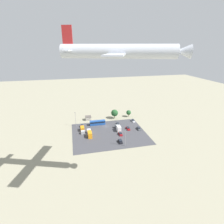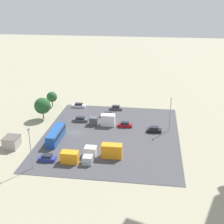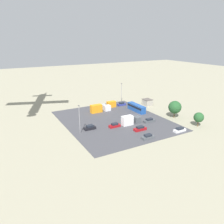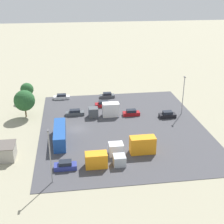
% 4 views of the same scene
% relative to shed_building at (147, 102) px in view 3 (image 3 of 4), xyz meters
% --- Properties ---
extents(ground_plane, '(400.00, 400.00, 0.00)m').
position_rel_shed_building_xyz_m(ground_plane, '(-10.79, 14.11, -1.50)').
color(ground_plane, gray).
extents(parking_lot_surface, '(46.09, 38.62, 0.08)m').
position_rel_shed_building_xyz_m(parking_lot_surface, '(-10.79, 25.07, -1.46)').
color(parking_lot_surface, '#424247').
rests_on(parking_lot_surface, ground).
extents(shed_building, '(4.45, 3.89, 2.99)m').
position_rel_shed_building_xyz_m(shed_building, '(0.00, 0.00, 0.00)').
color(shed_building, '#9E998E').
rests_on(shed_building, ground).
extents(bus, '(10.80, 2.54, 3.17)m').
position_rel_shed_building_xyz_m(bus, '(-5.50, 10.46, 0.28)').
color(bus, '#1E4C9E').
rests_on(bus, ground).
extents(parked_car_0, '(1.91, 4.19, 1.59)m').
position_rel_shed_building_xyz_m(parked_car_0, '(5.49, 11.57, -0.76)').
color(parked_car_0, navy).
rests_on(parked_car_0, ground).
extents(parked_car_1, '(1.73, 4.33, 1.58)m').
position_rel_shed_building_xyz_m(parked_car_1, '(-17.12, 28.48, -0.76)').
color(parked_car_1, maroon).
rests_on(parked_car_1, ground).
extents(parked_car_2, '(1.78, 4.33, 1.54)m').
position_rel_shed_building_xyz_m(parked_car_2, '(-31.04, 23.97, -0.78)').
color(parked_car_2, '#4C5156').
rests_on(parked_car_2, ground).
extents(parked_car_3, '(1.71, 4.78, 1.52)m').
position_rel_shed_building_xyz_m(parked_car_3, '(-19.30, 14.06, -0.79)').
color(parked_car_3, '#4C5156').
rests_on(parked_car_3, ground).
extents(parked_car_4, '(1.76, 4.68, 1.46)m').
position_rel_shed_building_xyz_m(parked_car_4, '(-31.84, 10.55, -0.81)').
color(parked_car_4, silver).
rests_on(parked_car_4, ground).
extents(parked_car_5, '(1.83, 4.64, 1.56)m').
position_rel_shed_building_xyz_m(parked_car_5, '(-24.19, 22.06, -0.77)').
color(parked_car_5, maroon).
rests_on(parked_car_5, ground).
extents(parked_car_6, '(1.91, 4.21, 1.66)m').
position_rel_shed_building_xyz_m(parked_car_6, '(-14.59, 37.36, -0.73)').
color(parked_car_6, black).
rests_on(parked_car_6, ground).
extents(parked_truck_0, '(2.34, 9.41, 3.50)m').
position_rel_shed_building_xyz_m(parked_truck_0, '(1.73, 25.50, 0.18)').
color(parked_truck_0, silver).
rests_on(parked_truck_0, ground).
extents(parked_truck_1, '(2.35, 7.59, 2.83)m').
position_rel_shed_building_xyz_m(parked_truck_1, '(5.56, 18.55, -0.13)').
color(parked_truck_1, '#ADB2B7').
rests_on(parked_truck_1, ground).
extents(parked_truck_2, '(2.37, 7.81, 3.51)m').
position_rel_shed_building_xyz_m(parked_truck_2, '(-17.52, 21.92, 0.18)').
color(parked_truck_2, '#4C5156').
rests_on(parked_truck_2, ground).
extents(tree_near_shed, '(5.26, 5.26, 7.13)m').
position_rel_shed_building_xyz_m(tree_near_shed, '(-19.99, 1.63, 2.99)').
color(tree_near_shed, brown).
rests_on(tree_near_shed, ground).
extents(tree_apron_mid, '(3.72, 3.72, 5.44)m').
position_rel_shed_building_xyz_m(tree_apron_mid, '(-31.51, 0.91, 2.06)').
color(tree_apron_mid, brown).
rests_on(tree_apron_mid, ground).
extents(light_pole_lot_centre, '(0.90, 0.28, 10.10)m').
position_rel_shed_building_xyz_m(light_pole_lot_centre, '(9.40, 9.30, 4.07)').
color(light_pole_lot_centre, gray).
rests_on(light_pole_lot_centre, ground).
extents(light_pole_lot_edge, '(0.90, 0.28, 10.09)m').
position_rel_shed_building_xyz_m(light_pole_lot_edge, '(-16.27, 41.71, 4.06)').
color(light_pole_lot_edge, gray).
rests_on(light_pole_lot_edge, ground).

